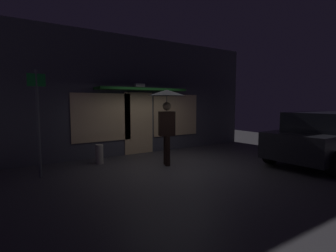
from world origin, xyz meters
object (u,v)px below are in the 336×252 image
(parked_car, at_px, (324,137))
(street_sign_post, at_px, (38,118))
(person_with_umbrella, at_px, (167,108))
(sidewalk_bollard, at_px, (99,154))

(parked_car, relative_size, street_sign_post, 1.60)
(person_with_umbrella, xyz_separation_m, parked_car, (4.19, -2.33, -0.91))
(person_with_umbrella, xyz_separation_m, street_sign_post, (-3.30, 0.64, -0.22))
(parked_car, distance_m, sidewalk_bollard, 6.85)
(parked_car, relative_size, sidewalk_bollard, 7.23)
(person_with_umbrella, relative_size, sidewalk_bollard, 3.81)
(street_sign_post, relative_size, sidewalk_bollard, 4.53)
(street_sign_post, bearing_deg, sidewalk_bollard, 19.89)
(person_with_umbrella, xyz_separation_m, sidewalk_bollard, (-1.63, 1.24, -1.41))
(parked_car, distance_m, street_sign_post, 8.09)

